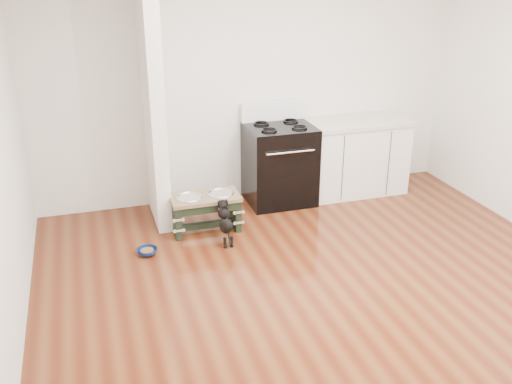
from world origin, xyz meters
name	(u,v)px	position (x,y,z in m)	size (l,w,h in m)	color
ground	(335,300)	(0.00, 0.00, 0.00)	(5.00, 5.00, 0.00)	#4A1C0D
room_shell	(347,115)	(0.00, 0.00, 1.62)	(5.00, 5.00, 5.00)	silver
partition_wall	(152,99)	(-1.18, 2.10, 1.35)	(0.15, 0.80, 2.70)	silver
oven_range	(279,163)	(0.25, 2.16, 0.48)	(0.76, 0.69, 1.14)	black
cabinet_run	(355,156)	(1.23, 2.18, 0.45)	(1.24, 0.64, 0.91)	silver
dog_feeder	(205,206)	(-0.76, 1.64, 0.28)	(0.72, 0.39, 0.41)	black
puppy	(225,221)	(-0.63, 1.30, 0.24)	(0.13, 0.37, 0.44)	black
floor_bowl	(147,252)	(-1.43, 1.28, 0.03)	(0.20, 0.20, 0.06)	#0B1E53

